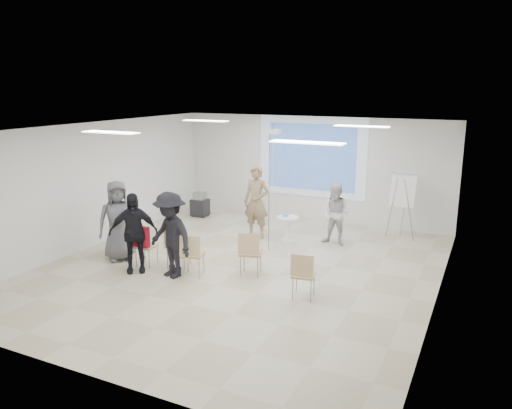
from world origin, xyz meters
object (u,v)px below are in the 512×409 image
at_px(player_right, 336,211).
at_px(chair_far_left, 120,232).
at_px(chair_left_mid, 144,244).
at_px(chair_left_inner, 177,242).
at_px(laptop, 179,243).
at_px(av_cart, 200,205).
at_px(pedestal_table, 288,227).
at_px(player_left, 256,197).
at_px(chair_right_inner, 250,250).
at_px(audience_outer, 118,216).
at_px(audience_left, 133,227).
at_px(chair_right_far, 303,272).
at_px(chair_center, 192,252).
at_px(audience_mid, 170,229).
at_px(flipchart_easel, 403,190).

height_order(player_right, chair_far_left, player_right).
xyz_separation_m(chair_left_mid, chair_left_inner, (0.70, 0.21, 0.07)).
bearing_deg(laptop, chair_far_left, -19.95).
bearing_deg(av_cart, chair_left_inner, -65.65).
bearing_deg(pedestal_table, chair_left_inner, -117.18).
bearing_deg(player_left, chair_right_inner, -66.69).
bearing_deg(player_left, player_right, 8.90).
xyz_separation_m(player_right, chair_far_left, (-4.34, -2.83, -0.32)).
bearing_deg(audience_outer, player_left, 5.52).
bearing_deg(audience_left, chair_right_far, -32.83).
bearing_deg(chair_right_far, chair_right_inner, 146.84).
xyz_separation_m(player_right, chair_right_inner, (-0.97, -2.80, -0.30)).
bearing_deg(chair_right_inner, player_left, 97.82).
height_order(player_right, audience_left, audience_left).
height_order(chair_center, audience_mid, audience_mid).
xyz_separation_m(laptop, audience_outer, (-1.47, -0.20, 0.48)).
relative_size(player_right, chair_far_left, 1.91).
height_order(chair_right_inner, audience_left, audience_left).
bearing_deg(player_left, audience_left, -110.44).
relative_size(player_right, flipchart_easel, 0.99).
distance_m(pedestal_table, av_cart, 3.53).
distance_m(player_left, chair_right_inner, 2.76).
height_order(player_right, chair_right_inner, player_right).
bearing_deg(player_left, chair_left_inner, -100.86).
bearing_deg(chair_right_far, chair_far_left, 163.62).
bearing_deg(chair_far_left, chair_left_mid, -9.10).
bearing_deg(chair_far_left, player_left, 61.62).
distance_m(audience_left, av_cart, 4.70).
relative_size(chair_left_mid, av_cart, 1.21).
bearing_deg(audience_mid, audience_left, -156.95).
xyz_separation_m(player_left, audience_left, (-1.27, -3.31, -0.09)).
bearing_deg(chair_left_mid, chair_left_inner, 12.58).
height_order(laptop, audience_outer, audience_outer).
distance_m(chair_far_left, chair_left_mid, 1.15).
distance_m(chair_right_inner, audience_mid, 1.68).
relative_size(chair_left_mid, chair_right_far, 0.99).
xyz_separation_m(audience_left, av_cart, (-1.19, 4.51, -0.64)).
xyz_separation_m(player_left, chair_center, (0.01, -3.06, -0.53)).
bearing_deg(chair_far_left, laptop, 9.69).
height_order(chair_center, av_cart, chair_center).
bearing_deg(player_right, audience_mid, -118.17).
distance_m(chair_far_left, chair_right_inner, 3.37).
bearing_deg(chair_far_left, audience_mid, -5.52).
height_order(laptop, audience_left, audience_left).
xyz_separation_m(player_left, flipchart_easel, (3.39, 1.47, 0.21)).
distance_m(player_right, audience_outer, 5.16).
relative_size(chair_left_inner, flipchart_easel, 0.58).
bearing_deg(chair_center, player_right, 43.03).
distance_m(chair_left_mid, audience_outer, 0.94).
bearing_deg(chair_right_inner, flipchart_easel, 44.48).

